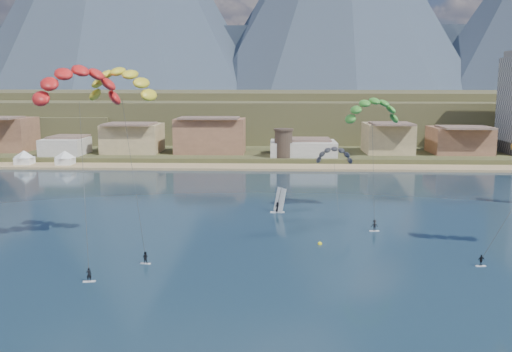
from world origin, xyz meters
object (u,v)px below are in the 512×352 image
at_px(buoy, 320,244).
at_px(watchtower, 283,143).
at_px(kitesurfer_yellow, 121,80).
at_px(kitesurfer_green, 373,108).
at_px(kitesurfer_red, 78,79).
at_px(windsurfer, 278,205).

bearing_deg(buoy, watchtower, 93.12).
relative_size(watchtower, kitesurfer_yellow, 0.32).
xyz_separation_m(kitesurfer_yellow, kitesurfer_green, (39.02, 20.58, -4.72)).
xyz_separation_m(watchtower, kitesurfer_yellow, (-24.00, -84.50, 17.76)).
bearing_deg(kitesurfer_red, kitesurfer_green, 30.76).
distance_m(kitesurfer_red, windsurfer, 44.00).
height_order(kitesurfer_green, buoy, kitesurfer_green).
height_order(kitesurfer_red, kitesurfer_green, kitesurfer_red).
distance_m(watchtower, kitesurfer_yellow, 89.62).
distance_m(watchtower, windsurfer, 63.27).
bearing_deg(kitesurfer_red, buoy, 10.75).
xyz_separation_m(windsurfer, buoy, (6.13, -20.40, -1.36)).
bearing_deg(windsurfer, watchtower, 88.57).
bearing_deg(kitesurfer_red, kitesurfer_yellow, 50.49).
bearing_deg(watchtower, windsurfer, -91.43).
bearing_deg(watchtower, kitesurfer_green, -76.77).
bearing_deg(kitesurfer_green, kitesurfer_red, -149.24).
height_order(watchtower, kitesurfer_red, kitesurfer_red).
bearing_deg(kitesurfer_green, windsurfer, 177.03).
height_order(watchtower, kitesurfer_yellow, kitesurfer_yellow).
height_order(kitesurfer_yellow, kitesurfer_green, kitesurfer_yellow).
xyz_separation_m(kitesurfer_red, kitesurfer_green, (43.30, 25.77, -4.73)).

